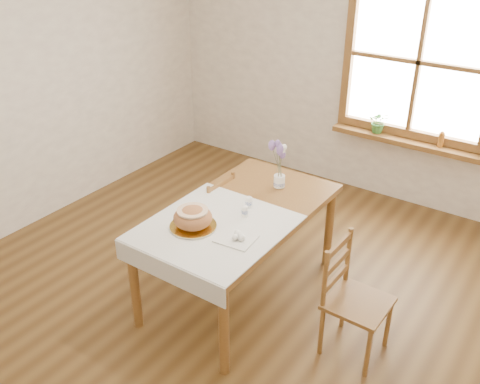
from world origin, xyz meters
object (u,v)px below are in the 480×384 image
object	(u,v)px
chair_left	(206,217)
chair_right	(358,301)
dining_table	(240,220)
bread_plate	(193,226)
flower_vase	(279,182)

from	to	relation	value
chair_left	chair_right	size ratio (longest dim) A/B	0.96
dining_table	bread_plate	size ratio (longest dim) A/B	5.08
dining_table	flower_vase	xyz separation A→B (m)	(0.05, 0.47, 0.13)
chair_left	bread_plate	distance (m)	0.82
dining_table	flower_vase	distance (m)	0.49
chair_left	flower_vase	size ratio (longest dim) A/B	8.25
dining_table	flower_vase	bearing A→B (deg)	83.61
bread_plate	flower_vase	xyz separation A→B (m)	(0.17, 0.86, 0.03)
chair_left	bread_plate	bearing A→B (deg)	32.61
bread_plate	flower_vase	distance (m)	0.88
bread_plate	chair_right	bearing A→B (deg)	16.06
chair_left	flower_vase	world-z (taller)	flower_vase
dining_table	chair_left	xyz separation A→B (m)	(-0.51, 0.23, -0.26)
chair_right	flower_vase	distance (m)	1.15
chair_right	bread_plate	bearing A→B (deg)	107.13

